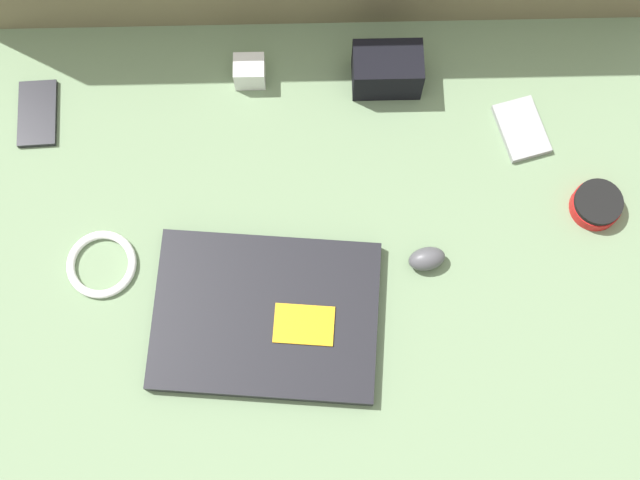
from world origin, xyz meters
The scene contains 10 objects.
ground_plane centered at (0.00, 0.00, 0.00)m, with size 8.00×8.00×0.00m, color #4C4742.
couch_seat centered at (0.00, 0.00, 0.07)m, with size 1.16×0.78×0.15m.
laptop centered at (-0.08, -0.12, 0.16)m, with size 0.36×0.27×0.03m.
computer_mouse centered at (0.16, -0.03, 0.17)m, with size 0.06×0.05×0.04m.
speaker_puck centered at (0.43, 0.05, 0.16)m, with size 0.08×0.08×0.03m.
phone_silver centered at (0.33, 0.19, 0.15)m, with size 0.09×0.12×0.01m.
phone_black centered at (-0.46, 0.23, 0.15)m, with size 0.07×0.12×0.01m.
camera_pouch centered at (0.11, 0.28, 0.19)m, with size 0.11×0.07×0.08m.
charger_brick centered at (-0.11, 0.29, 0.17)m, with size 0.05×0.04×0.05m.
cable_coil centered at (-0.34, -0.03, 0.15)m, with size 0.11×0.11×0.01m.
Camera 1 is at (-0.01, -0.40, 1.48)m, focal length 50.00 mm.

